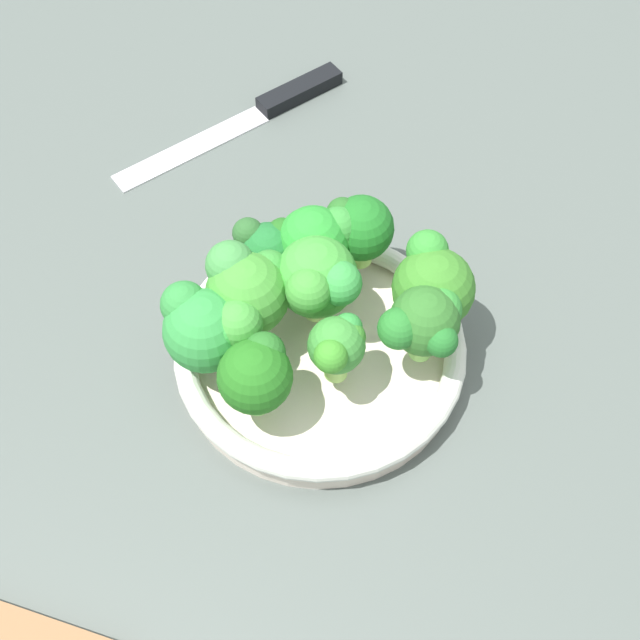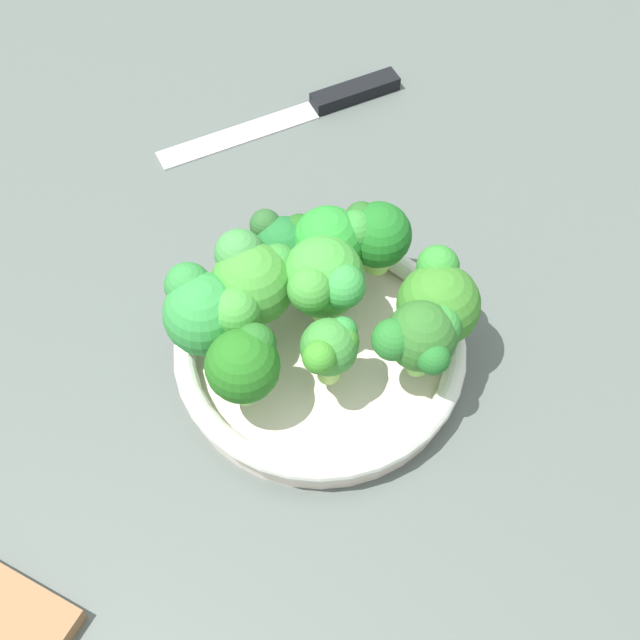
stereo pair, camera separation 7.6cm
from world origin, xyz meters
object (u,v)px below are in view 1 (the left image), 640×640
object	(u,v)px
knife	(262,110)
broccoli_floret_4	(316,242)
broccoli_floret_2	(357,229)
broccoli_floret_3	(246,287)
broccoli_floret_6	(338,345)
broccoli_floret_9	(257,373)
broccoli_floret_5	(317,280)
bowl	(320,352)
broccoli_floret_1	(268,251)
broccoli_floret_0	(208,325)
broccoli_floret_8	(433,288)
broccoli_floret_7	(422,324)

from	to	relation	value
knife	broccoli_floret_4	bearing A→B (deg)	-176.50
broccoli_floret_2	broccoli_floret_3	bearing A→B (deg)	115.78
broccoli_floret_4	broccoli_floret_6	distance (cm)	10.24
broccoli_floret_2	broccoli_floret_9	size ratio (longest dim) A/B	0.99
broccoli_floret_3	broccoli_floret_5	distance (cm)	5.69
bowl	broccoli_floret_1	xyz separation A→B (cm)	(7.25, 3.13, 5.27)
bowl	broccoli_floret_3	distance (cm)	8.93
broccoli_floret_4	broccoli_floret_1	bearing A→B (deg)	83.90
broccoli_floret_0	broccoli_floret_8	xyz separation A→B (cm)	(0.58, -18.24, -0.20)
broccoli_floret_2	broccoli_floret_4	world-z (taller)	broccoli_floret_4
broccoli_floret_8	broccoli_floret_9	distance (cm)	16.04
broccoli_floret_7	broccoli_floret_8	distance (cm)	4.08
broccoli_floret_7	broccoli_floret_6	bearing A→B (deg)	94.94
broccoli_floret_2	broccoli_floret_5	distance (cm)	6.83
broccoli_floret_4	broccoli_floret_7	xyz separation A→B (cm)	(-9.67, -6.62, 0.12)
broccoli_floret_3	broccoli_floret_7	world-z (taller)	broccoli_floret_3
broccoli_floret_5	broccoli_floret_6	world-z (taller)	broccoli_floret_5
broccoli_floret_5	broccoli_floret_9	bearing A→B (deg)	141.06
broccoli_floret_3	broccoli_floret_6	distance (cm)	8.98
broccoli_floret_5	broccoli_floret_1	bearing A→B (deg)	35.54
broccoli_floret_0	broccoli_floret_2	bearing A→B (deg)	-60.27
broccoli_floret_8	knife	world-z (taller)	broccoli_floret_8
broccoli_floret_9	knife	size ratio (longest dim) A/B	0.28
broccoli_floret_5	knife	size ratio (longest dim) A/B	0.32
broccoli_floret_5	broccoli_floret_8	size ratio (longest dim) A/B	0.90
broccoli_floret_1	broccoli_floret_9	bearing A→B (deg)	168.14
broccoli_floret_7	broccoli_floret_9	distance (cm)	13.33
bowl	knife	distance (cm)	31.01
broccoli_floret_0	broccoli_floret_9	xyz separation A→B (cm)	(-4.95, -3.19, -0.01)
broccoli_floret_1	broccoli_floret_6	xyz separation A→B (cm)	(-10.67, -3.96, 0.62)
broccoli_floret_2	knife	xyz separation A→B (cm)	(23.17, 5.10, -7.08)
bowl	broccoli_floret_4	bearing A→B (deg)	-7.57
broccoli_floret_1	broccoli_floret_3	world-z (taller)	broccoli_floret_3
bowl	broccoli_floret_5	distance (cm)	7.05
broccoli_floret_8	broccoli_floret_3	bearing A→B (deg)	81.38
broccoli_floret_2	broccoli_floret_6	xyz separation A→B (cm)	(-11.23, 3.69, -0.01)
bowl	broccoli_floret_2	xyz separation A→B (cm)	(7.81, -4.53, 5.90)
broccoli_floret_6	broccoli_floret_1	bearing A→B (deg)	20.37
broccoli_floret_5	broccoli_floret_6	size ratio (longest dim) A/B	1.24
broccoli_floret_0	broccoli_floret_3	distance (cm)	4.47
broccoli_floret_9	broccoli_floret_6	bearing A→B (deg)	-78.18
broccoli_floret_9	broccoli_floret_3	bearing A→B (deg)	-1.72
knife	broccoli_floret_0	bearing A→B (deg)	164.97
broccoli_floret_0	broccoli_floret_7	distance (cm)	16.65
broccoli_floret_0	broccoli_floret_5	world-z (taller)	broccoli_floret_5
broccoli_floret_7	broccoli_floret_4	bearing A→B (deg)	34.41
broccoli_floret_1	broccoli_floret_8	distance (cm)	14.12
broccoli_floret_2	broccoli_floret_4	size ratio (longest dim) A/B	0.95
bowl	broccoli_floret_1	bearing A→B (deg)	23.35
broccoli_floret_6	knife	distance (cm)	35.15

